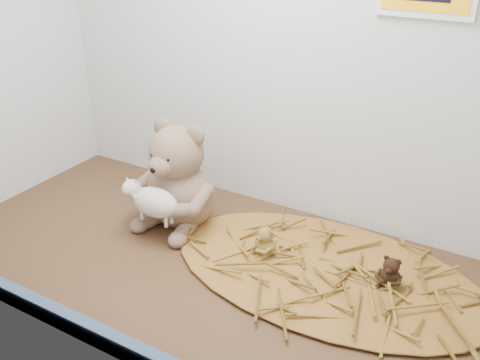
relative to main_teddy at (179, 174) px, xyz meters
The scene contains 7 objects.
alcove_shell 35.65cm from the main_teddy, ahead, with size 120.40×60.20×90.40cm.
front_rail 43.80cm from the main_teddy, 69.68° to the right, with size 119.28×2.20×3.60cm, color #3E5577.
straw_bed 38.96cm from the main_teddy, ahead, with size 66.85×38.81×1.29cm, color brown.
main_teddy is the anchor object (origin of this frame).
toy_lamb 9.53cm from the main_teddy, 90.00° to the right, with size 14.39×8.78×9.30cm, color silver, non-canonical shape.
mini_teddy_tan 25.69cm from the main_teddy, ahead, with size 5.50×5.81×6.82cm, color olive, non-canonical shape.
mini_teddy_brown 50.49cm from the main_teddy, ahead, with size 5.18×5.47×6.43cm, color black, non-canonical shape.
Camera 1 is at (52.23, -76.39, 65.99)cm, focal length 40.00 mm.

